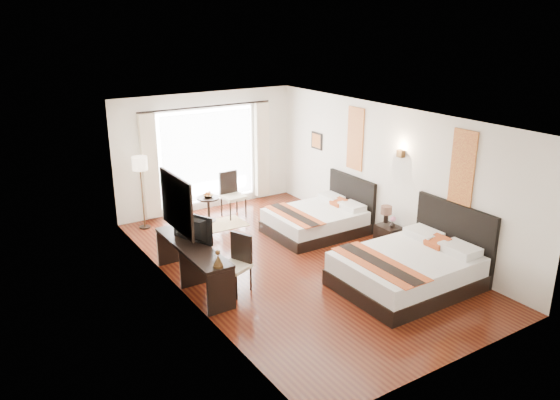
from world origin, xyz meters
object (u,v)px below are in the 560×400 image
console_desk (193,265)px  bed_near (410,268)px  bed_far (319,219)px  fruit_bowl (208,196)px  window_chair (233,203)px  television (189,229)px  table_lamp (386,211)px  floor_lamp (140,168)px  nightstand (388,236)px  vase (393,223)px  side_table (209,209)px  desk_chair (235,275)px

console_desk → bed_near: bearing=-32.8°
bed_near → bed_far: (0.15, 2.85, -0.04)m
bed_near → fruit_bowl: size_ratio=9.86×
window_chair → television: bearing=-42.8°
bed_near → console_desk: size_ratio=1.05×
table_lamp → fruit_bowl: 4.01m
floor_lamp → window_chair: bearing=-11.5°
nightstand → floor_lamp: bearing=135.8°
vase → window_chair: window_chair is taller
television → side_table: size_ratio=1.52×
bed_far → console_desk: bed_far is taller
vase → floor_lamp: (-3.79, 3.78, 0.80)m
bed_near → desk_chair: (-2.63, 1.45, -0.03)m
desk_chair → window_chair: window_chair is taller
bed_far → vase: bearing=-64.9°
bed_near → side_table: bed_near is taller
nightstand → console_desk: size_ratio=0.22×
vase → bed_near: bearing=-122.5°
desk_chair → television: bearing=-78.6°
nightstand → window_chair: bearing=118.7°
nightstand → fruit_bowl: 4.10m
table_lamp → television: (-3.97, 0.62, 0.27)m
bed_far → side_table: bed_far is taller
bed_near → console_desk: 3.74m
bed_far → console_desk: bearing=-165.9°
console_desk → television: 0.64m
table_lamp → floor_lamp: (-3.78, 3.58, 0.63)m
television → side_table: bearing=-54.8°
bed_far → window_chair: size_ratio=1.90×
table_lamp → console_desk: 4.04m
fruit_bowl → bed_near: bearing=-71.9°
bed_far → floor_lamp: floor_lamp is taller
table_lamp → side_table: 4.02m
bed_far → television: size_ratio=2.29×
vase → side_table: bearing=125.6°
bed_near → console_desk: (-3.14, 2.03, 0.04)m
nightstand → desk_chair: (-3.48, 0.01, 0.07)m
bed_near → vase: size_ratio=19.15×
table_lamp → desk_chair: desk_chair is taller
bed_far → console_desk: size_ratio=0.91×
nightstand → table_lamp: (-0.00, 0.09, 0.51)m
desk_chair → fruit_bowl: (1.07, 3.29, 0.30)m
bed_far → table_lamp: bearing=-62.0°
desk_chair → floor_lamp: (-0.31, 3.67, 1.06)m
fruit_bowl → nightstand: bearing=-53.9°
bed_far → vase: (0.70, -1.51, 0.27)m
floor_lamp → nightstand: bearing=-44.2°
television → side_table: (1.56, 2.56, -0.72)m
window_chair → table_lamp: bearing=27.0°
television → side_table: 3.08m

